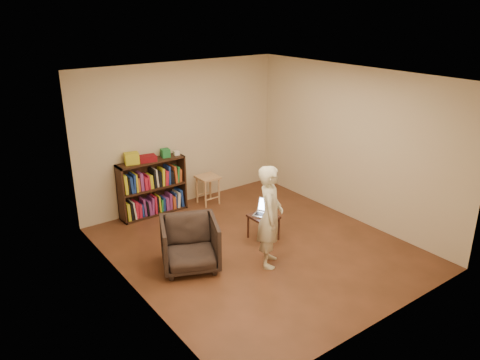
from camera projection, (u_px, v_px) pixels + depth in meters
floor at (258, 247)px, 7.20m from camera, size 4.50×4.50×0.00m
ceiling at (260, 77)px, 6.28m from camera, size 4.50×4.50×0.00m
wall_back at (181, 135)px, 8.43m from camera, size 4.00×0.00×4.00m
wall_left at (129, 200)px, 5.63m from camera, size 0.00×4.50×4.50m
wall_right at (352, 145)px, 7.85m from camera, size 0.00×4.50×4.50m
bookshelf at (152, 190)px, 8.22m from camera, size 1.20×0.30×1.00m
box_yellow at (132, 158)px, 7.81m from camera, size 0.26×0.22×0.19m
red_cloth at (147, 158)px, 7.96m from camera, size 0.33×0.26×0.10m
box_green at (165, 153)px, 8.17m from camera, size 0.17×0.17×0.14m
box_white at (176, 153)px, 8.28m from camera, size 0.11×0.11×0.07m
stool at (208, 182)px, 8.63m from camera, size 0.38×0.38×0.54m
armchair at (190, 244)px, 6.55m from camera, size 1.03×1.04×0.72m
side_table at (263, 219)px, 7.35m from camera, size 0.40×0.40×0.41m
laptop at (265, 211)px, 7.36m from camera, size 0.43×0.43×0.23m
person at (270, 216)px, 6.50m from camera, size 0.63×0.64×1.49m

